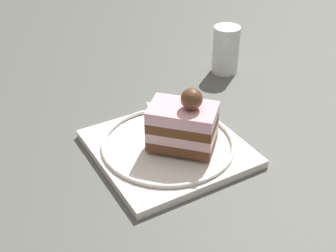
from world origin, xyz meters
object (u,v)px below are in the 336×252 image
at_px(cake_slice, 183,124).
at_px(fork, 152,121).
at_px(dessert_plate, 168,147).
at_px(drink_glass_near, 226,52).

height_order(cake_slice, fork, cake_slice).
distance_m(cake_slice, fork, 0.09).
relative_size(dessert_plate, cake_slice, 2.04).
bearing_deg(cake_slice, drink_glass_near, 47.37).
bearing_deg(drink_glass_near, cake_slice, -132.63).
bearing_deg(fork, dessert_plate, -88.61).
bearing_deg(dessert_plate, cake_slice, -43.91).
xyz_separation_m(fork, drink_glass_near, (0.23, 0.15, 0.02)).
relative_size(cake_slice, drink_glass_near, 1.22).
xyz_separation_m(dessert_plate, fork, (-0.00, 0.06, 0.01)).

